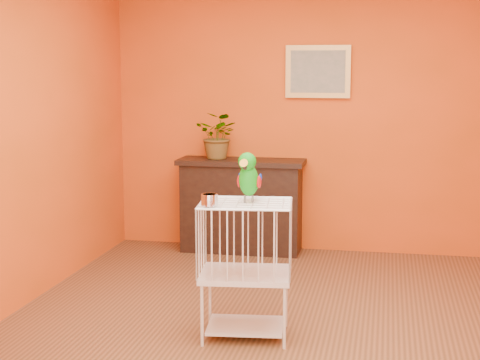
# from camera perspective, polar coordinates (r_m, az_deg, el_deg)

# --- Properties ---
(ground) EXTENTS (4.50, 4.50, 0.00)m
(ground) POSITION_cam_1_polar(r_m,az_deg,el_deg) (5.24, 3.42, -11.30)
(ground) COLOR brown
(ground) RESTS_ON ground
(room_shell) EXTENTS (4.50, 4.50, 4.50)m
(room_shell) POSITION_cam_1_polar(r_m,az_deg,el_deg) (4.93, 3.59, 6.27)
(room_shell) COLOR #EC5316
(room_shell) RESTS_ON ground
(console_cabinet) EXTENTS (1.22, 0.44, 0.91)m
(console_cabinet) POSITION_cam_1_polar(r_m,az_deg,el_deg) (7.17, 0.09, -1.99)
(console_cabinet) COLOR black
(console_cabinet) RESTS_ON ground
(potted_plant) EXTENTS (0.51, 0.54, 0.35)m
(potted_plant) POSITION_cam_1_polar(r_m,az_deg,el_deg) (7.16, -1.61, 3.08)
(potted_plant) COLOR #26722D
(potted_plant) RESTS_ON console_cabinet
(framed_picture) EXTENTS (0.62, 0.04, 0.50)m
(framed_picture) POSITION_cam_1_polar(r_m,az_deg,el_deg) (7.12, 6.07, 8.36)
(framed_picture) COLOR #BF8C44
(framed_picture) RESTS_ON room_shell
(birdcage) EXTENTS (0.64, 0.52, 0.92)m
(birdcage) POSITION_cam_1_polar(r_m,az_deg,el_deg) (4.92, 0.43, -6.81)
(birdcage) COLOR silver
(birdcage) RESTS_ON ground
(feed_cup) EXTENTS (0.11, 0.11, 0.07)m
(feed_cup) POSITION_cam_1_polar(r_m,az_deg,el_deg) (4.68, -2.38, -1.55)
(feed_cup) COLOR silver
(feed_cup) RESTS_ON birdcage
(parrot) EXTENTS (0.17, 0.30, 0.34)m
(parrot) POSITION_cam_1_polar(r_m,az_deg,el_deg) (4.80, 0.68, 0.27)
(parrot) COLOR #59544C
(parrot) RESTS_ON birdcage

